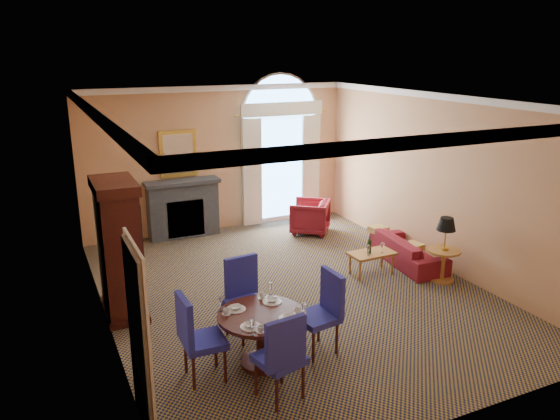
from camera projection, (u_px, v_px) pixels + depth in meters
name	position (u px, v px, depth m)	size (l,w,h in m)	color
ground	(292.00, 291.00, 9.26)	(7.50, 7.50, 0.00)	#111537
room_envelope	(274.00, 138.00, 9.12)	(6.04, 7.52, 3.45)	tan
armoire	(119.00, 251.00, 8.23)	(0.61, 1.08, 2.11)	black
dining_table	(262.00, 327.00, 6.97)	(1.14, 1.14, 0.92)	black
dining_chair_north	(244.00, 291.00, 7.73)	(0.61, 0.61, 1.13)	navy
dining_chair_south	(282.00, 353.00, 6.16)	(0.61, 0.61, 1.13)	navy
dining_chair_east	(324.00, 307.00, 7.27)	(0.58, 0.58, 1.13)	navy
dining_chair_west	(195.00, 333.00, 6.60)	(0.53, 0.52, 1.13)	navy
sofa	(408.00, 250.00, 10.38)	(1.81, 0.71, 0.53)	maroon
armchair	(310.00, 217.00, 12.09)	(0.79, 0.81, 0.74)	maroon
coffee_table	(372.00, 254.00, 9.84)	(0.84, 0.48, 0.75)	#AF7234
side_table	(445.00, 242.00, 9.48)	(0.58, 0.58, 1.14)	#AF7234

